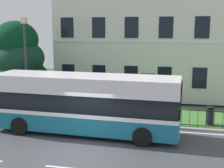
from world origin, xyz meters
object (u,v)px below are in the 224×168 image
at_px(georgian_townhouse, 154,10).
at_px(evergreen_tree, 21,73).
at_px(single_decker_bus, 85,103).
at_px(street_lamp_post, 26,60).
at_px(litter_bin, 210,115).

bearing_deg(georgian_townhouse, evergreen_tree, -138.36).
xyz_separation_m(evergreen_tree, single_decker_bus, (6.17, -4.39, -0.81)).
height_order(georgian_townhouse, evergreen_tree, georgian_townhouse).
height_order(evergreen_tree, street_lamp_post, street_lamp_post).
bearing_deg(litter_bin, single_decker_bus, -159.12).
xyz_separation_m(evergreen_tree, street_lamp_post, (1.53, -2.00, 1.22)).
bearing_deg(evergreen_tree, georgian_townhouse, 41.64).
relative_size(georgian_townhouse, litter_bin, 13.91).
relative_size(evergreen_tree, street_lamp_post, 1.02).
distance_m(georgian_townhouse, single_decker_bus, 13.71).
relative_size(evergreen_tree, litter_bin, 5.72).
relative_size(georgian_townhouse, street_lamp_post, 2.48).
bearing_deg(litter_bin, evergreen_tree, 172.01).
bearing_deg(single_decker_bus, street_lamp_post, 155.03).
height_order(single_decker_bus, litter_bin, single_decker_bus).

